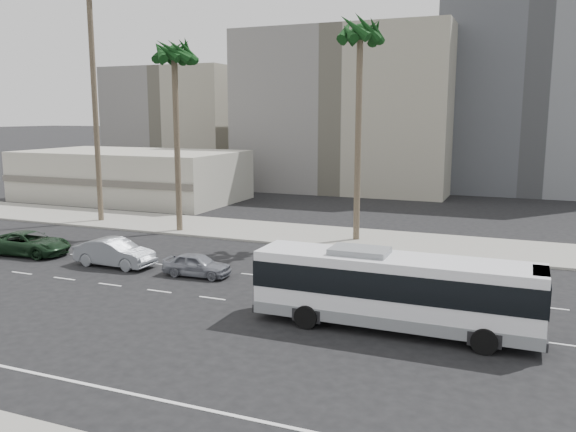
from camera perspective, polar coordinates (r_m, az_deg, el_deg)
The scene contains 13 objects.
ground at distance 26.18m, azimuth 4.32°, elevation -9.50°, with size 700.00×700.00×0.00m, color black.
sidewalk_north at distance 40.68m, azimuth 11.02°, elevation -2.53°, with size 120.00×7.00×0.15m, color gray.
commercial_low at distance 62.42m, azimuth -14.97°, elevation 3.83°, with size 22.00×12.16×5.00m.
midrise_beige_west at distance 71.27m, azimuth 6.33°, elevation 10.04°, with size 24.00×18.00×18.00m, color gray.
midrise_gray_center at distance 75.68m, azimuth 23.02°, elevation 12.35°, with size 20.00×20.00×26.00m, color #515458.
midrise_beige_far at distance 86.48m, azimuth -9.75°, elevation 8.91°, with size 18.00×16.00×15.00m, color gray.
civic_tower at distance 275.38m, azimuth 20.76°, elevation 15.49°, with size 42.00×42.00×129.00m.
city_bus at distance 24.22m, azimuth 10.28°, elevation -6.96°, with size 11.41×2.80×3.28m.
car_a at distance 32.22m, azimuth -8.83°, elevation -4.69°, with size 3.75×1.51×1.28m, color gray.
car_b at distance 35.33m, azimuth -16.47°, elevation -3.44°, with size 4.83×1.69×1.59m, color gray.
car_c at distance 40.05m, azimuth -23.85°, elevation -2.43°, with size 5.27×2.43×1.46m, color black.
palm_near at distance 40.35m, azimuth 7.02°, elevation 16.87°, with size 4.47×4.47×15.07m.
palm_mid at distance 43.94m, azimuth -11.00°, elevation 14.90°, with size 4.55×4.55×14.09m.
Camera 1 is at (7.46, -23.56, 8.64)m, focal length 36.61 mm.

